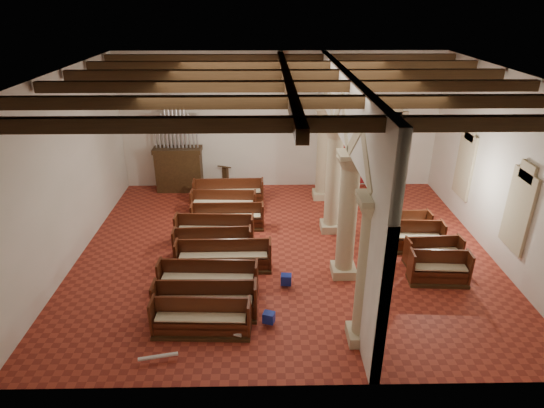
{
  "coord_description": "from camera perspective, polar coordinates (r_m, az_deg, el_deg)",
  "views": [
    {
      "loc": [
        -0.68,
        -13.64,
        8.12
      ],
      "look_at": [
        -0.43,
        0.5,
        1.56
      ],
      "focal_mm": 30.0,
      "sensor_mm": 36.0,
      "label": 1
    }
  ],
  "objects": [
    {
      "name": "wall_left",
      "position": [
        15.89,
        -24.45,
        3.78
      ],
      "size": [
        0.02,
        12.0,
        6.0
      ],
      "primitive_type": "cube",
      "color": "white",
      "rests_on": "floor"
    },
    {
      "name": "ceiling_beams",
      "position": [
        13.85,
        1.88,
        15.3
      ],
      "size": [
        13.8,
        11.8,
        0.3
      ],
      "primitive_type": null,
      "color": "#3E2913",
      "rests_on": "wall_back"
    },
    {
      "name": "pipe_organ",
      "position": [
        20.66,
        -11.66,
        5.28
      ],
      "size": [
        2.1,
        0.85,
        4.4
      ],
      "color": "#3E2913",
      "rests_on": "floor"
    },
    {
      "name": "wall_right",
      "position": [
        16.47,
        26.91,
        4.0
      ],
      "size": [
        0.02,
        12.0,
        6.0
      ],
      "primitive_type": "cube",
      "color": "white",
      "rests_on": "floor"
    },
    {
      "name": "hymnal_box_c",
      "position": [
        15.7,
        -3.6,
        -5.14
      ],
      "size": [
        0.38,
        0.31,
        0.37
      ],
      "primitive_type": "cube",
      "rotation": [
        0.0,
        0.0,
        0.05
      ],
      "color": "navy",
      "rests_on": "floor"
    },
    {
      "name": "aisle_pew_0",
      "position": [
        14.99,
        20.17,
        -8.04
      ],
      "size": [
        1.83,
        0.82,
        1.06
      ],
      "rotation": [
        0.0,
        0.0,
        -0.06
      ],
      "color": "#3E2913",
      "rests_on": "floor"
    },
    {
      "name": "nave_pew_8",
      "position": [
        19.35,
        -5.46,
        1.07
      ],
      "size": [
        2.97,
        0.79,
        1.05
      ],
      "rotation": [
        0.0,
        0.0,
        0.03
      ],
      "color": "#3E2913",
      "rests_on": "floor"
    },
    {
      "name": "dossal_curtain",
      "position": [
        21.18,
        10.48,
        5.28
      ],
      "size": [
        1.8,
        0.07,
        2.17
      ],
      "color": "maroon",
      "rests_on": "floor"
    },
    {
      "name": "nave_pew_7",
      "position": [
        18.44,
        -6.1,
        -0.29
      ],
      "size": [
        2.64,
        0.76,
        0.98
      ],
      "rotation": [
        0.0,
        0.0,
        -0.04
      ],
      "color": "#3E2913",
      "rests_on": "floor"
    },
    {
      "name": "aisle_pew_1",
      "position": [
        15.88,
        19.51,
        -6.12
      ],
      "size": [
        1.86,
        0.76,
        0.97
      ],
      "rotation": [
        0.0,
        0.0,
        0.07
      ],
      "color": "#3E2913",
      "rests_on": "floor"
    },
    {
      "name": "hymnal_box_b",
      "position": [
        13.95,
        1.79,
        -9.44
      ],
      "size": [
        0.34,
        0.29,
        0.32
      ],
      "primitive_type": "cube",
      "rotation": [
        0.0,
        0.0,
        -0.1
      ],
      "color": "#16369C",
      "rests_on": "floor"
    },
    {
      "name": "tube_heater_b",
      "position": [
        12.3,
        -6.1,
        -15.61
      ],
      "size": [
        0.98,
        0.42,
        0.1
      ],
      "primitive_type": "cylinder",
      "rotation": [
        0.0,
        1.57,
        -0.33
      ],
      "color": "silver",
      "rests_on": "floor"
    },
    {
      "name": "nave_pew_4",
      "position": [
        15.61,
        -7.45,
        -5.31
      ],
      "size": [
        2.66,
        0.76,
        0.99
      ],
      "rotation": [
        0.0,
        0.0,
        0.04
      ],
      "color": "#3E2913",
      "rests_on": "floor"
    },
    {
      "name": "wall_back",
      "position": [
        20.31,
        0.96,
        10.27
      ],
      "size": [
        14.0,
        0.02,
        6.0
      ],
      "primitive_type": "cube",
      "color": "white",
      "rests_on": "floor"
    },
    {
      "name": "floor",
      "position": [
        15.89,
        1.59,
        -5.86
      ],
      "size": [
        14.0,
        14.0,
        0.0
      ],
      "primitive_type": "plane",
      "color": "maroon",
      "rests_on": "ground"
    },
    {
      "name": "nave_pew_3",
      "position": [
        14.78,
        -6.06,
        -7.04
      ],
      "size": [
        3.06,
        0.71,
        1.03
      ],
      "rotation": [
        0.0,
        0.0,
        0.01
      ],
      "color": "#3E2913",
      "rests_on": "floor"
    },
    {
      "name": "processional_banner",
      "position": [
        21.34,
        15.22,
        3.85
      ],
      "size": [
        0.48,
        0.62,
        2.26
      ],
      "rotation": [
        0.0,
        0.0,
        0.4
      ],
      "color": "#3E2913",
      "rests_on": "floor"
    },
    {
      "name": "nave_pew_5",
      "position": [
        16.36,
        -7.2,
        -3.71
      ],
      "size": [
        2.81,
        0.83,
        1.05
      ],
      "rotation": [
        0.0,
        0.0,
        -0.05
      ],
      "color": "#3E2913",
      "rests_on": "floor"
    },
    {
      "name": "window_back",
      "position": [
        21.27,
        14.67,
        7.9
      ],
      "size": [
        1.0,
        0.03,
        2.2
      ],
      "primitive_type": "cube",
      "color": "#357956",
      "rests_on": "wall_back"
    },
    {
      "name": "nave_pew_1",
      "position": [
        12.88,
        -8.33,
        -12.52
      ],
      "size": [
        2.82,
        0.74,
        1.08
      ],
      "rotation": [
        0.0,
        0.0,
        -0.01
      ],
      "color": "#3E2913",
      "rests_on": "floor"
    },
    {
      "name": "nave_pew_6",
      "position": [
        17.28,
        -5.57,
        -2.05
      ],
      "size": [
        2.74,
        0.69,
        0.99
      ],
      "rotation": [
        0.0,
        0.0,
        0.01
      ],
      "color": "#3E2913",
      "rests_on": "floor"
    },
    {
      "name": "window_right_a",
      "position": [
        15.53,
        28.65,
        -0.77
      ],
      "size": [
        0.03,
        1.0,
        2.2
      ],
      "primitive_type": "cube",
      "color": "#357956",
      "rests_on": "wall_right"
    },
    {
      "name": "hymnal_box_a",
      "position": [
        12.53,
        -0.4,
        -14.04
      ],
      "size": [
        0.36,
        0.33,
        0.3
      ],
      "primitive_type": "cube",
      "rotation": [
        0.0,
        0.0,
        -0.33
      ],
      "color": "navy",
      "rests_on": "floor"
    },
    {
      "name": "nave_pew_0",
      "position": [
        12.36,
        -8.84,
        -14.5
      ],
      "size": [
        2.6,
        0.78,
        1.02
      ],
      "rotation": [
        0.0,
        0.0,
        -0.04
      ],
      "color": "#3E2913",
      "rests_on": "floor"
    },
    {
      "name": "aisle_pew_3",
      "position": [
        17.13,
        15.97,
        -3.13
      ],
      "size": [
        1.99,
        0.76,
        1.05
      ],
      "rotation": [
        0.0,
        0.0,
        0.03
      ],
      "color": "#3E2913",
      "rests_on": "floor"
    },
    {
      "name": "nave_pew_2",
      "position": [
        13.82,
        -7.97,
        -9.69
      ],
      "size": [
        2.96,
        0.8,
        1.02
      ],
      "rotation": [
        0.0,
        0.0,
        -0.04
      ],
      "color": "#3E2913",
      "rests_on": "floor"
    },
    {
      "name": "tube_heater_a",
      "position": [
        11.9,
        -14.1,
        -18.06
      ],
      "size": [
        0.95,
        0.28,
        0.09
      ],
      "primitive_type": "cylinder",
      "rotation": [
        0.0,
        1.57,
        0.2
      ],
      "color": "silver",
      "rests_on": "floor"
    },
    {
      "name": "lectern",
      "position": [
        20.67,
        -5.83,
        3.11
      ],
      "size": [
        0.6,
        0.64,
        1.21
      ],
      "rotation": [
        0.0,
        0.0,
        -0.41
      ],
      "color": "#341D10",
      "rests_on": "floor"
    },
    {
      "name": "ceiling",
      "position": [
        13.82,
        1.89,
        16.04
      ],
      "size": [
        14.0,
        14.0,
        0.0
      ],
      "primitive_type": "plane",
      "rotation": [
        3.14,
        0.0,
        0.0
      ],
      "color": "#2F200F",
      "rests_on": "wall_back"
    },
    {
      "name": "arcade",
      "position": [
        14.6,
        8.88,
        6.38
      ],
      "size": [
        0.9,
        11.9,
        6.0
      ],
      "color": "tan",
      "rests_on": "floor"
    },
    {
      "name": "wall_front",
      "position": [
        9.23,
        3.42,
        -8.89
      ],
      "size": [
        14.0,
        0.02,
        6.0
      ],
      "primitive_type": "cube",
      "color": "white",
      "rests_on": "floor"
    },
    {
      "name": "aisle_pew_2",
      "position": [
        16.46,
        16.99,
        -4.44
      ],
      "size": [
        2.18,
        0.82,
        1.08
      ],
      "rotation": [
        0.0,
        0.0,
        -0.05
      ],
      "color": "#3E2913",
      "rests_on": "floor"
    },
    {
      "name": "window_right_b",
      "position": [
        18.82,
        23.14,
        4.49
      ],
      "size": [
        0.03,
        1.0,
        2.2
      ],
      "primitive_type": "cube",
      "color": "#357956",
      "rests_on": "wall_right"
    }
  ]
}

